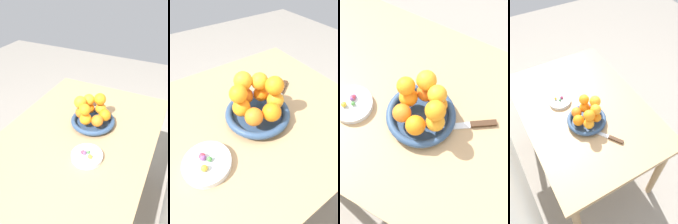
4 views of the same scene
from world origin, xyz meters
The scene contains 20 objects.
ground_plane centered at (0.00, 0.00, 0.00)m, with size 6.00×6.00×0.00m, color gray.
dining_table centered at (0.00, 0.00, 0.65)m, with size 1.10×0.76×0.74m.
fruit_bowl centered at (-0.12, 0.04, 0.76)m, with size 0.24×0.24×0.04m.
candy_dish centered at (0.12, 0.11, 0.75)m, with size 0.14×0.14×0.02m, color silver.
orange_0 centered at (-0.18, 0.05, 0.81)m, with size 0.06×0.06×0.06m, color orange.
orange_1 centered at (-0.16, -0.01, 0.81)m, with size 0.06×0.06×0.06m, color orange.
orange_2 centered at (-0.10, -0.03, 0.81)m, with size 0.06×0.06×0.06m, color orange.
orange_3 centered at (-0.06, 0.02, 0.81)m, with size 0.06×0.06×0.06m, color orange.
orange_4 centered at (-0.07, 0.08, 0.81)m, with size 0.06×0.06×0.06m, color orange.
orange_5 centered at (-0.13, 0.10, 0.81)m, with size 0.07×0.07×0.07m, color orange.
orange_6 centered at (-0.10, -0.03, 0.88)m, with size 0.07×0.07×0.07m, color orange.
orange_7 centered at (-0.06, 0.02, 0.87)m, with size 0.06×0.06×0.06m, color orange.
orange_8 centered at (-0.15, -0.01, 0.87)m, with size 0.06×0.06×0.06m, color orange.
orange_9 centered at (-0.18, 0.05, 0.87)m, with size 0.06×0.06×0.06m, color orange.
candy_ball_0 centered at (0.11, 0.11, 0.77)m, with size 0.02×0.02×0.02m, color #4C9947.
candy_ball_1 centered at (0.13, 0.13, 0.77)m, with size 0.02×0.02×0.02m, color gold.
candy_ball_2 centered at (0.12, 0.10, 0.77)m, with size 0.02×0.02×0.02m, color #8C4C99.
candy_ball_3 centered at (0.12, 0.09, 0.77)m, with size 0.01×0.01×0.01m, color #8C4C99.
candy_ball_4 centered at (0.12, 0.09, 0.77)m, with size 0.02×0.02×0.02m, color #C6384C.
knife centered at (-0.27, -0.01, 0.75)m, with size 0.23×0.16×0.01m.
Camera 4 is at (-0.84, 0.40, 1.81)m, focal length 35.00 mm.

